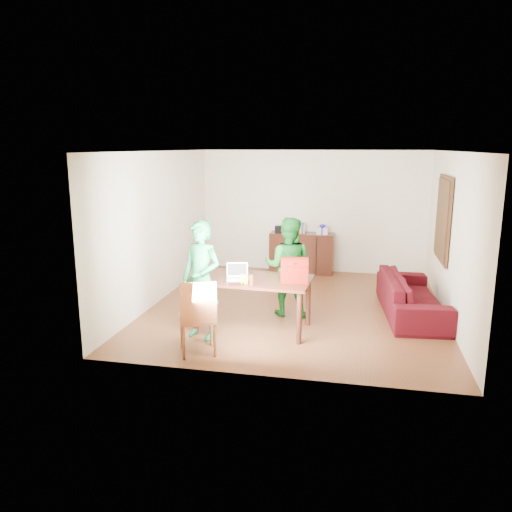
% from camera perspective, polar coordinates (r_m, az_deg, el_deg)
% --- Properties ---
extents(room, '(5.20, 5.70, 2.90)m').
position_cam_1_polar(room, '(8.67, 4.87, 2.62)').
color(room, '#4D2813').
rests_on(room, ground).
extents(table, '(1.78, 1.07, 0.81)m').
position_cam_1_polar(table, '(7.61, -0.31, -3.34)').
color(table, black).
rests_on(table, ground).
extents(chair, '(0.62, 0.61, 1.06)m').
position_cam_1_polar(chair, '(6.91, -6.65, -8.60)').
color(chair, brown).
rests_on(chair, ground).
extents(person_near, '(0.75, 0.61, 1.76)m').
position_cam_1_polar(person_near, '(7.30, -6.26, -2.73)').
color(person_near, '#156233').
rests_on(person_near, ground).
extents(person_far, '(0.82, 0.65, 1.65)m').
position_cam_1_polar(person_far, '(8.29, 3.70, -1.23)').
color(person_far, '#125218').
rests_on(person_far, ground).
extents(laptop, '(0.37, 0.30, 0.23)m').
position_cam_1_polar(laptop, '(7.53, -2.14, -2.36)').
color(laptop, white).
rests_on(laptop, table).
extents(bananas, '(0.16, 0.10, 0.06)m').
position_cam_1_polar(bananas, '(7.26, -1.34, -3.02)').
color(bananas, gold).
rests_on(bananas, table).
extents(bottle, '(0.07, 0.07, 0.18)m').
position_cam_1_polar(bottle, '(7.19, -0.52, -2.69)').
color(bottle, '#552113').
rests_on(bottle, table).
extents(red_bag, '(0.43, 0.28, 0.29)m').
position_cam_1_polar(red_bag, '(7.38, 4.41, -1.87)').
color(red_bag, '#690F07').
rests_on(red_bag, table).
extents(sofa, '(1.09, 2.33, 0.66)m').
position_cam_1_polar(sofa, '(8.78, 17.37, -4.35)').
color(sofa, '#33060B').
rests_on(sofa, ground).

